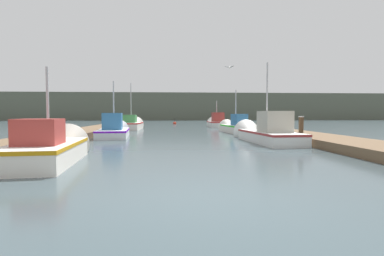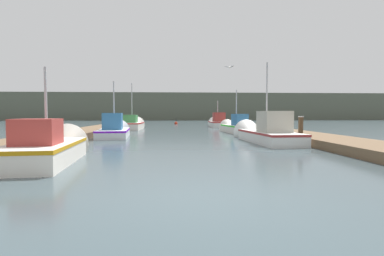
{
  "view_description": "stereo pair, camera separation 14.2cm",
  "coord_description": "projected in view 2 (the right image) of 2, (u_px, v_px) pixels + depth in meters",
  "views": [
    {
      "loc": [
        -0.67,
        -5.13,
        1.49
      ],
      "look_at": [
        0.56,
        13.01,
        0.61
      ],
      "focal_mm": 28.0,
      "sensor_mm": 36.0,
      "label": 1
    },
    {
      "loc": [
        -0.53,
        -5.14,
        1.49
      ],
      "look_at": [
        0.56,
        13.01,
        0.61
      ],
      "focal_mm": 28.0,
      "sensor_mm": 36.0,
      "label": 2
    }
  ],
  "objects": [
    {
      "name": "ground_plane",
      "position": [
        205.0,
        199.0,
        5.23
      ],
      "size": [
        200.0,
        200.0,
        0.0
      ],
      "color": "#38474C"
    },
    {
      "name": "dock_left",
      "position": [
        83.0,
        132.0,
        20.77
      ],
      "size": [
        2.67,
        40.0,
        0.37
      ],
      "color": "brown",
      "rests_on": "ground_plane"
    },
    {
      "name": "dock_right",
      "position": [
        276.0,
        132.0,
        21.58
      ],
      "size": [
        2.67,
        40.0,
        0.37
      ],
      "color": "brown",
      "rests_on": "ground_plane"
    },
    {
      "name": "distant_shore_ridge",
      "position": [
        176.0,
        107.0,
        74.83
      ],
      "size": [
        120.0,
        16.0,
        6.24
      ],
      "color": "#565B4C",
      "rests_on": "ground_plane"
    },
    {
      "name": "fishing_boat_0",
      "position": [
        49.0,
        148.0,
        9.37
      ],
      "size": [
        2.1,
        4.94,
        3.38
      ],
      "rotation": [
        0.0,
        0.0,
        0.1
      ],
      "color": "silver",
      "rests_on": "ground_plane"
    },
    {
      "name": "fishing_boat_1",
      "position": [
        263.0,
        133.0,
        16.05
      ],
      "size": [
        2.13,
        6.49,
        4.65
      ],
      "rotation": [
        0.0,
        0.0,
        0.07
      ],
      "color": "silver",
      "rests_on": "ground_plane"
    },
    {
      "name": "fishing_boat_2",
      "position": [
        115.0,
        130.0,
        19.35
      ],
      "size": [
        2.22,
        5.38,
        4.12
      ],
      "rotation": [
        0.0,
        0.0,
        0.1
      ],
      "color": "silver",
      "rests_on": "ground_plane"
    },
    {
      "name": "fishing_boat_3",
      "position": [
        236.0,
        127.0,
        23.47
      ],
      "size": [
        1.95,
        5.23,
        3.74
      ],
      "rotation": [
        0.0,
        0.0,
        0.09
      ],
      "color": "silver",
      "rests_on": "ground_plane"
    },
    {
      "name": "fishing_boat_4",
      "position": [
        133.0,
        125.0,
        28.64
      ],
      "size": [
        1.95,
        5.14,
        4.86
      ],
      "rotation": [
        0.0,
        0.0,
        -0.03
      ],
      "color": "silver",
      "rests_on": "ground_plane"
    },
    {
      "name": "fishing_boat_5",
      "position": [
        218.0,
        122.0,
        33.83
      ],
      "size": [
        1.76,
        5.05,
        3.44
      ],
      "rotation": [
        0.0,
        0.0,
        0.01
      ],
      "color": "silver",
      "rests_on": "ground_plane"
    },
    {
      "name": "mooring_piling_0",
      "position": [
        236.0,
        123.0,
        29.18
      ],
      "size": [
        0.27,
        0.27,
        1.19
      ],
      "color": "#473523",
      "rests_on": "ground_plane"
    },
    {
      "name": "mooring_piling_1",
      "position": [
        133.0,
        121.0,
        36.01
      ],
      "size": [
        0.3,
        0.3,
        1.22
      ],
      "color": "#473523",
      "rests_on": "ground_plane"
    },
    {
      "name": "mooring_piling_2",
      "position": [
        301.0,
        130.0,
        14.17
      ],
      "size": [
        0.26,
        0.26,
        1.36
      ],
      "color": "#473523",
      "rests_on": "ground_plane"
    },
    {
      "name": "channel_buoy",
      "position": [
        176.0,
        123.0,
        42.09
      ],
      "size": [
        0.45,
        0.45,
        0.95
      ],
      "color": "red",
      "rests_on": "ground_plane"
    },
    {
      "name": "seagull_lead",
      "position": [
        229.0,
        67.0,
        17.28
      ],
      "size": [
        0.53,
        0.39,
        0.12
      ],
      "rotation": [
        0.0,
        0.0,
        2.58
      ],
      "color": "white"
    }
  ]
}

